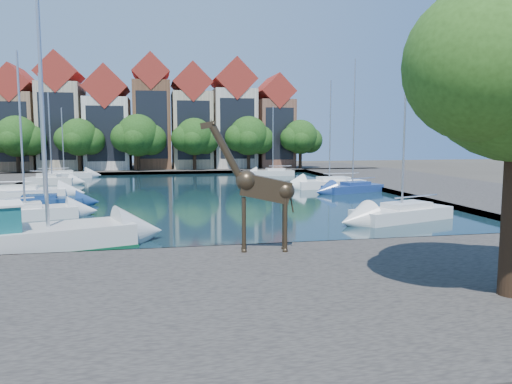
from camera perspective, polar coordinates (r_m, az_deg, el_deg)
ground at (r=23.52m, az=-2.41°, el=-7.19°), size 160.00×160.00×0.00m
water_basin at (r=47.03m, az=-6.96°, el=-0.26°), size 38.00×50.00×0.08m
near_quay at (r=16.83m, az=1.38°, el=-11.93°), size 50.00×14.00×0.50m
far_quay at (r=78.83m, az=-8.76°, el=2.60°), size 60.00×16.00×0.50m
right_quay at (r=54.87m, az=20.05°, el=0.58°), size 14.00×52.00×0.50m
townhouse_west_end at (r=80.96m, az=-25.47°, el=7.19°), size 5.44×9.18×14.93m
townhouse_west_mid at (r=79.75m, az=-21.28°, el=8.02°), size 5.94×9.18×16.79m
townhouse_west_inner at (r=78.89m, az=-16.56°, el=7.57°), size 6.43×9.18×15.15m
townhouse_center at (r=78.61m, az=-11.81°, el=8.45°), size 5.44×9.18×16.93m
townhouse_east_inner at (r=78.78m, az=-7.39°, el=8.07°), size 5.94×9.18×15.79m
townhouse_east_mid at (r=79.51m, az=-2.66°, el=8.37°), size 6.43×9.18×16.65m
townhouse_east_end at (r=80.73m, az=1.95°, el=7.64°), size 5.44×9.18×14.43m
far_tree_far_west at (r=75.34m, az=-25.59°, el=5.62°), size 7.28×5.60×7.68m
far_tree_west at (r=73.80m, az=-19.53°, el=5.79°), size 6.76×5.20×7.36m
far_tree_mid_west at (r=73.10m, az=-13.27°, el=6.16°), size 7.80×6.00×8.00m
far_tree_mid_east at (r=73.28m, az=-6.98°, el=6.16°), size 7.02×5.40×7.52m
far_tree_east at (r=74.33m, az=-0.78°, el=6.29°), size 7.54×5.80×7.84m
far_tree_far_east at (r=76.20m, az=5.17°, el=6.15°), size 6.76×5.20×7.36m
giraffe_statue at (r=21.68m, az=0.29°, el=0.48°), size 3.98×1.00×5.68m
motorsailer at (r=25.75m, az=-26.06°, el=-4.35°), size 10.61×5.99×12.12m
sailboat_left_a at (r=35.92m, az=-24.88°, el=-1.92°), size 6.72×3.84×10.68m
sailboat_left_b at (r=41.60m, az=-23.01°, el=-0.84°), size 5.76×2.53×10.11m
sailboat_left_c at (r=48.43m, az=-24.98°, el=0.14°), size 7.25×2.92×12.68m
sailboat_left_d at (r=60.25m, az=-22.28°, el=1.43°), size 5.67×3.24×10.11m
sailboat_left_e at (r=67.74m, az=-21.07°, el=1.91°), size 6.80×4.03×8.89m
sailboat_right_a at (r=33.62m, az=16.32°, el=-2.08°), size 7.36×4.55×11.09m
sailboat_right_b at (r=48.92m, az=10.98°, el=0.65°), size 6.43×3.92×12.60m
sailboat_right_c at (r=52.42m, az=8.38°, el=1.13°), size 7.41×3.14×11.02m
sailboat_right_d at (r=67.77m, az=1.94°, el=2.35°), size 5.64×2.05×9.27m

